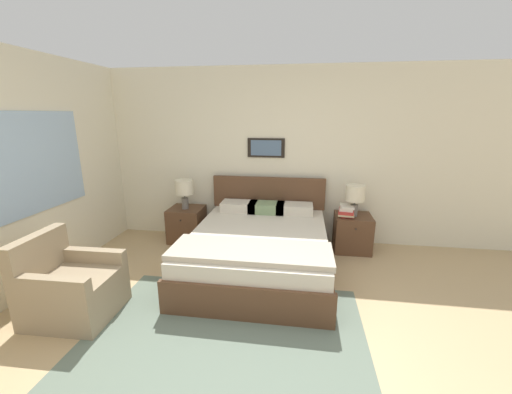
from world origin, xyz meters
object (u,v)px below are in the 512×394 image
armchair (71,288)px  table_lamp_near_window (184,189)px  nightstand_by_door (352,233)px  table_lamp_by_door (355,195)px  nightstand_near_window (187,224)px  bed (259,248)px

armchair → table_lamp_near_window: (0.45, 1.95, 0.55)m
nightstand_by_door → table_lamp_by_door: size_ratio=1.17×
nightstand_near_window → table_lamp_by_door: bearing=-0.7°
nightstand_near_window → nightstand_by_door: same height
nightstand_near_window → nightstand_by_door: size_ratio=1.00×
armchair → nightstand_by_door: size_ratio=1.57×
nightstand_near_window → nightstand_by_door: (2.50, 0.00, 0.00)m
table_lamp_by_door → armchair: bearing=-146.3°
armchair → nightstand_near_window: bearing=166.0°
bed → armchair: 2.07m
bed → table_lamp_by_door: 1.55m
bed → nightstand_near_window: size_ratio=4.01×
table_lamp_by_door → nightstand_near_window: bearing=179.3°
nightstand_by_door → table_lamp_near_window: 2.56m
table_lamp_near_window → armchair: bearing=-102.8°
bed → table_lamp_near_window: 1.56m
bed → armchair: (-1.69, -1.19, -0.01)m
bed → nightstand_near_window: (-1.25, 0.79, -0.03)m
nightstand_by_door → table_lamp_near_window: size_ratio=1.17×
nightstand_near_window → bed: bearing=-32.3°
bed → nightstand_by_door: bearing=32.3°
armchair → nightstand_near_window: armchair is taller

